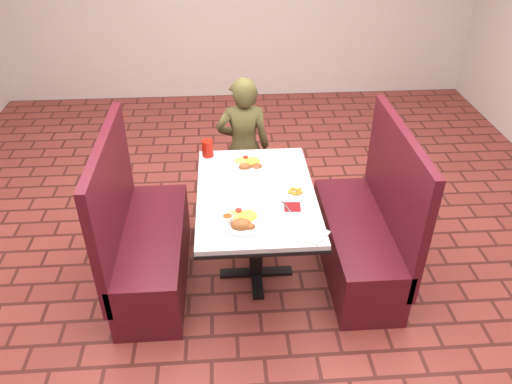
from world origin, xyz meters
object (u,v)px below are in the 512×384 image
(booth_bench_left, at_px, (145,245))
(red_tumbler, at_px, (208,148))
(dining_table, at_px, (256,204))
(far_dinner_plate, at_px, (249,163))
(plantain_plate, at_px, (295,192))
(near_dinner_plate, at_px, (242,219))
(booth_bench_right, at_px, (364,235))
(diner_person, at_px, (243,148))

(booth_bench_left, height_order, red_tumbler, booth_bench_left)
(dining_table, relative_size, far_dinner_plate, 4.41)
(booth_bench_left, xyz_separation_m, plantain_plate, (1.06, -0.04, 0.43))
(near_dinner_plate, bearing_deg, booth_bench_right, 20.43)
(dining_table, xyz_separation_m, booth_bench_right, (0.80, 0.00, -0.32))
(plantain_plate, bearing_deg, booth_bench_right, 3.77)
(booth_bench_right, bearing_deg, near_dinner_plate, -159.57)
(booth_bench_left, bearing_deg, far_dinner_plate, 24.93)
(near_dinner_plate, height_order, red_tumbler, red_tumbler)
(near_dinner_plate, distance_m, plantain_plate, 0.48)
(near_dinner_plate, distance_m, far_dinner_plate, 0.70)
(far_dinner_plate, bearing_deg, near_dinner_plate, -96.78)
(booth_bench_right, height_order, far_dinner_plate, booth_bench_right)
(booth_bench_left, xyz_separation_m, red_tumbler, (0.47, 0.53, 0.48))
(booth_bench_right, relative_size, plantain_plate, 7.37)
(booth_bench_left, bearing_deg, dining_table, 0.00)
(booth_bench_right, xyz_separation_m, far_dinner_plate, (-0.83, 0.36, 0.45))
(diner_person, height_order, red_tumbler, diner_person)
(booth_bench_left, height_order, booth_bench_right, same)
(red_tumbler, bearing_deg, far_dinner_plate, -29.10)
(red_tumbler, bearing_deg, near_dinner_plate, -75.77)
(plantain_plate, bearing_deg, near_dinner_plate, -140.92)
(near_dinner_plate, bearing_deg, far_dinner_plate, 83.22)
(booth_bench_left, distance_m, near_dinner_plate, 0.89)
(dining_table, height_order, booth_bench_right, booth_bench_right)
(dining_table, distance_m, far_dinner_plate, 0.38)
(near_dinner_plate, relative_size, far_dinner_plate, 1.08)
(booth_bench_right, bearing_deg, booth_bench_left, 180.00)
(plantain_plate, bearing_deg, far_dinner_plate, 126.54)
(booth_bench_left, xyz_separation_m, near_dinner_plate, (0.69, -0.34, 0.45))
(red_tumbler, bearing_deg, dining_table, -57.77)
(dining_table, relative_size, booth_bench_right, 1.01)
(far_dinner_plate, distance_m, red_tumbler, 0.35)
(booth_bench_left, relative_size, diner_person, 0.97)
(far_dinner_plate, height_order, red_tumbler, red_tumbler)
(dining_table, xyz_separation_m, red_tumbler, (-0.33, 0.53, 0.16))
(red_tumbler, bearing_deg, plantain_plate, -43.40)
(far_dinner_plate, relative_size, plantain_plate, 1.69)
(booth_bench_left, height_order, plantain_plate, booth_bench_left)
(diner_person, distance_m, near_dinner_plate, 1.23)
(booth_bench_left, distance_m, red_tumbler, 0.85)
(dining_table, height_order, diner_person, diner_person)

